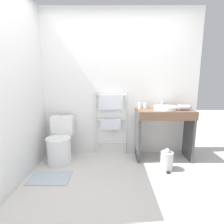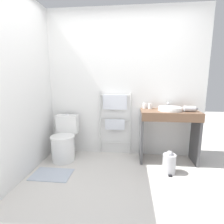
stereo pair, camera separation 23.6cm
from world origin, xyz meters
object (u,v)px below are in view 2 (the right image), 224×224
at_px(towel_radiator, 115,113).
at_px(cup_near_edge, 150,106).
at_px(cup_near_wall, 145,106).
at_px(sink_basin, 170,109).
at_px(toilet, 64,141).
at_px(trash_bin, 169,163).
at_px(hair_dryer, 190,109).

bearing_deg(towel_radiator, cup_near_edge, -3.18).
bearing_deg(cup_near_wall, sink_basin, -24.27).
xyz_separation_m(toilet, sink_basin, (1.75, 0.10, 0.59)).
distance_m(toilet, cup_near_edge, 1.59).
bearing_deg(trash_bin, hair_dryer, 44.77).
distance_m(sink_basin, cup_near_wall, 0.43).
height_order(towel_radiator, cup_near_wall, towel_radiator).
height_order(sink_basin, trash_bin, sink_basin).
height_order(sink_basin, cup_near_wall, cup_near_wall).
bearing_deg(hair_dryer, towel_radiator, 168.92).
bearing_deg(sink_basin, hair_dryer, -9.01).
height_order(hair_dryer, trash_bin, hair_dryer).
bearing_deg(towel_radiator, trash_bin, -34.07).
relative_size(toilet, hair_dryer, 3.34).
xyz_separation_m(cup_near_wall, trash_bin, (0.34, -0.57, -0.76)).
distance_m(cup_near_wall, hair_dryer, 0.72).
height_order(towel_radiator, trash_bin, towel_radiator).
bearing_deg(toilet, sink_basin, 3.30).
xyz_separation_m(cup_near_wall, cup_near_edge, (0.09, -0.02, 0.00)).
height_order(toilet, sink_basin, sink_basin).
xyz_separation_m(towel_radiator, cup_near_wall, (0.52, -0.01, 0.15)).
relative_size(cup_near_edge, hair_dryer, 0.42).
bearing_deg(toilet, hair_dryer, 1.50).
relative_size(cup_near_wall, cup_near_edge, 1.00).
bearing_deg(trash_bin, towel_radiator, 145.93).
xyz_separation_m(toilet, cup_near_edge, (1.45, 0.26, 0.60)).
relative_size(toilet, towel_radiator, 0.66).
xyz_separation_m(toilet, towel_radiator, (0.85, 0.29, 0.45)).
bearing_deg(sink_basin, toilet, -176.70).
xyz_separation_m(cup_near_wall, hair_dryer, (0.69, -0.22, -0.00)).
bearing_deg(hair_dryer, toilet, -178.50).
bearing_deg(cup_near_edge, trash_bin, -65.18).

